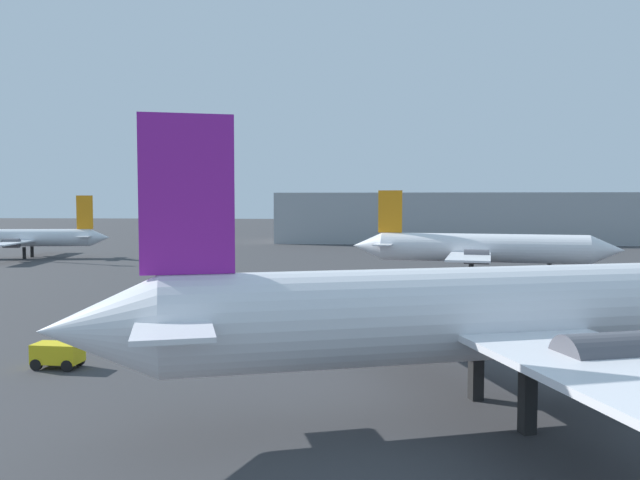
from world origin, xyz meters
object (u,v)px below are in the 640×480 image
airplane_at_gate (527,312)px  airplane_far_left (480,248)px  airplane_far_right (23,238)px  baggage_cart (58,354)px

airplane_at_gate → airplane_far_left: bearing=65.5°
airplane_at_gate → airplane_far_right: bearing=114.3°
airplane_at_gate → baggage_cart: size_ratio=15.05×
airplane_far_left → airplane_far_right: (-64.73, 21.55, -0.46)m
airplane_at_gate → baggage_cart: airplane_at_gate is taller
airplane_far_right → baggage_cart: (37.46, -60.57, -2.34)m
airplane_at_gate → baggage_cart: 23.18m
airplane_far_left → baggage_cart: (-27.27, -39.02, -2.80)m
airplane_far_left → airplane_far_right: size_ratio=1.08×
airplane_at_gate → airplane_far_right: 88.70m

